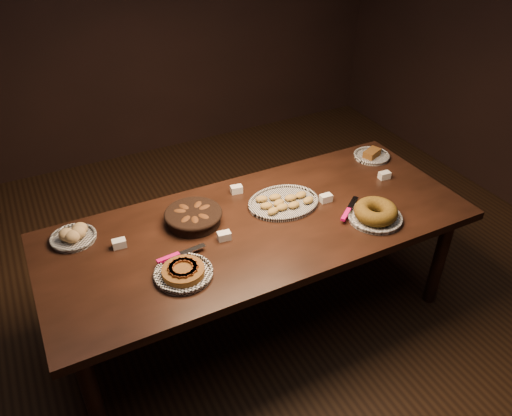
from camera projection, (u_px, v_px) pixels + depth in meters
name	position (u px, v px, depth m)	size (l,w,h in m)	color
ground	(259.00, 316.00, 3.21)	(5.00, 5.00, 0.00)	black
buffet_table	(260.00, 233.00, 2.82)	(2.40, 1.00, 0.75)	black
apple_tart_plate	(183.00, 272.00, 2.42)	(0.32, 0.30, 0.06)	white
madeleine_platter	(283.00, 202.00, 2.92)	(0.43, 0.35, 0.05)	black
bundt_cake_plate	(375.00, 213.00, 2.79)	(0.36, 0.37, 0.10)	black
croissant_basket	(193.00, 216.00, 2.76)	(0.36, 0.36, 0.08)	black
bread_roll_plate	(74.00, 235.00, 2.64)	(0.24, 0.24, 0.08)	white
loaf_plate	(372.00, 155.00, 3.38)	(0.24, 0.24, 0.06)	black
tent_cards	(264.00, 206.00, 2.88)	(1.75, 0.44, 0.04)	white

